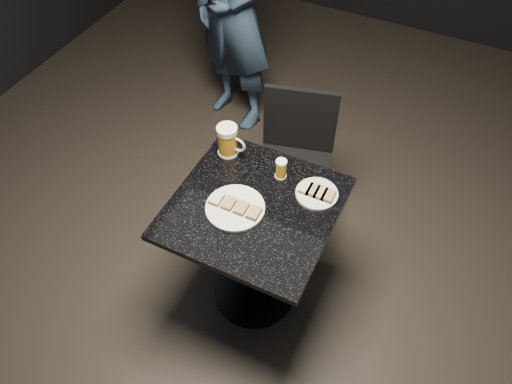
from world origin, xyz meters
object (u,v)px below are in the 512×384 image
(chair, at_px, (295,157))
(beer_mug, at_px, (228,141))
(plate_small, at_px, (317,194))
(patron, at_px, (235,11))
(table, at_px, (254,238))
(plate_large, at_px, (235,208))
(beer_tumbler, at_px, (281,169))

(chair, bearing_deg, beer_mug, -121.31)
(plate_small, distance_m, patron, 1.48)
(plate_small, bearing_deg, table, -141.45)
(patron, relative_size, table, 2.18)
(beer_mug, bearing_deg, plate_large, -57.29)
(patron, distance_m, beer_tumbler, 1.34)
(plate_small, height_order, patron, patron)
(chair, bearing_deg, patron, 135.95)
(beer_mug, relative_size, chair, 0.18)
(patron, xyz_separation_m, beer_tumbler, (0.80, -1.08, -0.02))
(plate_small, distance_m, beer_tumbler, 0.20)
(beer_mug, height_order, chair, beer_mug)
(table, distance_m, chair, 0.59)
(plate_large, height_order, beer_mug, beer_mug)
(plate_large, height_order, plate_small, same)
(plate_small, relative_size, patron, 0.11)
(table, height_order, beer_mug, beer_mug)
(plate_small, bearing_deg, beer_mug, 172.55)
(patron, xyz_separation_m, table, (0.76, -1.29, -0.31))
(beer_tumbler, distance_m, chair, 0.49)
(plate_small, height_order, chair, chair)
(beer_tumbler, bearing_deg, plate_small, -9.76)
(beer_mug, bearing_deg, patron, 116.09)
(table, height_order, chair, chair)
(plate_large, xyz_separation_m, table, (0.06, 0.05, -0.25))
(beer_mug, xyz_separation_m, beer_tumbler, (0.28, -0.03, -0.03))
(plate_large, height_order, chair, chair)
(beer_tumbler, bearing_deg, beer_mug, 174.11)
(beer_mug, relative_size, beer_tumbler, 1.61)
(plate_large, relative_size, table, 0.34)
(beer_mug, bearing_deg, beer_tumbler, -5.89)
(beer_mug, distance_m, chair, 0.52)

